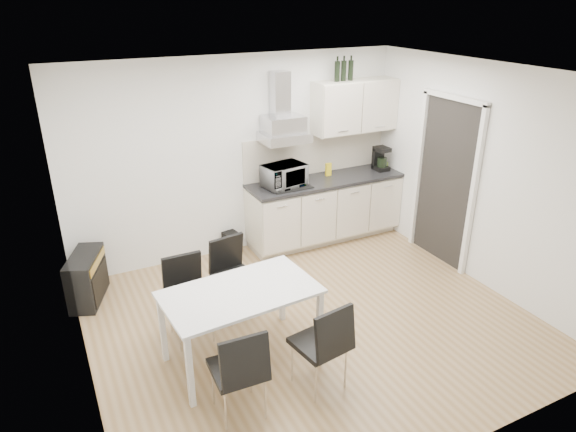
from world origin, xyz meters
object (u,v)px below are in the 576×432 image
object	(u,v)px
chair_near_left	(238,370)
guitar_amp	(87,278)
floor_speaker	(231,242)
chair_far_left	(190,301)
chair_near_right	(319,344)
dining_table	(240,299)
kitchenette	(326,184)
chair_far_right	(236,279)

from	to	relation	value
chair_near_left	guitar_amp	distance (m)	2.57
chair_near_left	floor_speaker	size ratio (longest dim) A/B	2.88
chair_far_left	chair_near_right	size ratio (longest dim) A/B	1.00
dining_table	chair_far_left	xyz separation A→B (m)	(-0.34, 0.53, -0.23)
chair_near_left	chair_far_left	bearing A→B (deg)	94.79
chair_far_left	chair_near_left	size ratio (longest dim) A/B	1.00
chair_far_left	chair_near_right	distance (m)	1.43
dining_table	chair_near_left	world-z (taller)	chair_near_left
kitchenette	floor_speaker	bearing A→B (deg)	173.22
chair_far_right	chair_near_right	bearing A→B (deg)	91.18
chair_near_right	floor_speaker	bearing A→B (deg)	76.47
dining_table	chair_near_left	distance (m)	0.75
floor_speaker	guitar_amp	bearing A→B (deg)	-179.79
kitchenette	chair_far_right	bearing A→B (deg)	-146.05
kitchenette	dining_table	bearing A→B (deg)	-136.73
chair_near_left	chair_near_right	world-z (taller)	same
chair_far_left	guitar_amp	distance (m)	1.50
chair_far_right	dining_table	bearing A→B (deg)	63.32
chair_near_left	floor_speaker	xyz separation A→B (m)	(0.98, 2.77, -0.29)
chair_near_left	chair_near_right	xyz separation A→B (m)	(0.76, -0.01, 0.00)
kitchenette	chair_far_right	distance (m)	2.27
chair_near_right	guitar_amp	xyz separation A→B (m)	(-1.66, 2.41, -0.15)
kitchenette	guitar_amp	bearing A→B (deg)	-176.45
kitchenette	chair_far_left	bearing A→B (deg)	-149.42
chair_near_right	chair_far_left	bearing A→B (deg)	115.54
kitchenette	chair_near_right	world-z (taller)	kitchenette
kitchenette	chair_far_left	xyz separation A→B (m)	(-2.42, -1.43, -0.39)
dining_table	chair_near_left	size ratio (longest dim) A/B	1.67
kitchenette	guitar_amp	distance (m)	3.32
chair_far_left	chair_far_right	distance (m)	0.60
kitchenette	chair_near_left	size ratio (longest dim) A/B	2.86
chair_near_left	guitar_amp	bearing A→B (deg)	112.84
dining_table	chair_far_left	size ratio (longest dim) A/B	1.67
chair_far_right	guitar_amp	distance (m)	1.77
chair_near_right	guitar_amp	world-z (taller)	chair_near_right
dining_table	floor_speaker	bearing A→B (deg)	67.74
chair_near_right	guitar_amp	size ratio (longest dim) A/B	1.18
chair_near_right	kitchenette	bearing A→B (deg)	49.34
chair_far_right	chair_near_left	xyz separation A→B (m)	(-0.52, -1.36, 0.00)
dining_table	chair_near_right	bearing A→B (deg)	-58.57
guitar_amp	chair_far_right	bearing A→B (deg)	-14.58
kitchenette	chair_near_left	bearing A→B (deg)	-132.33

